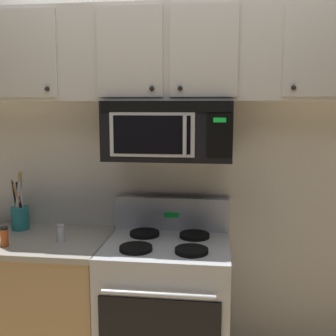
{
  "coord_description": "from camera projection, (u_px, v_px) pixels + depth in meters",
  "views": [
    {
      "loc": [
        0.31,
        -1.98,
        1.73
      ],
      "look_at": [
        0.0,
        0.49,
        1.35
      ],
      "focal_mm": 44.67,
      "sensor_mm": 36.0,
      "label": 1
    }
  ],
  "objects": [
    {
      "name": "back_wall",
      "position": [
        174.0,
        161.0,
        2.81
      ],
      "size": [
        5.2,
        0.1,
        2.7
      ],
      "primitive_type": "cube",
      "color": "silver",
      "rests_on": "ground_plane"
    },
    {
      "name": "stove_range",
      "position": [
        167.0,
        310.0,
        2.59
      ],
      "size": [
        0.76,
        0.69,
        1.12
      ],
      "color": "#B7BABF",
      "rests_on": "ground_plane"
    },
    {
      "name": "over_range_microwave",
      "position": [
        169.0,
        130.0,
        2.54
      ],
      "size": [
        0.76,
        0.43,
        0.35
      ],
      "color": "black"
    },
    {
      "name": "upper_cabinets",
      "position": [
        170.0,
        55.0,
        2.5
      ],
      "size": [
        2.5,
        0.36,
        0.55
      ],
      "color": "#BCB7AD"
    },
    {
      "name": "counter_segment",
      "position": [
        38.0,
        304.0,
        2.7
      ],
      "size": [
        0.93,
        0.65,
        0.9
      ],
      "color": "tan",
      "rests_on": "ground_plane"
    },
    {
      "name": "utensil_crock_teal",
      "position": [
        20.0,
        213.0,
        2.79
      ],
      "size": [
        0.12,
        0.12,
        0.39
      ],
      "color": "teal",
      "rests_on": "counter_segment"
    },
    {
      "name": "salt_shaker",
      "position": [
        61.0,
        233.0,
        2.55
      ],
      "size": [
        0.05,
        0.05,
        0.11
      ],
      "color": "white",
      "rests_on": "counter_segment"
    },
    {
      "name": "spice_jar",
      "position": [
        4.0,
        237.0,
        2.46
      ],
      "size": [
        0.05,
        0.05,
        0.12
      ],
      "color": "#C64C19",
      "rests_on": "counter_segment"
    }
  ]
}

